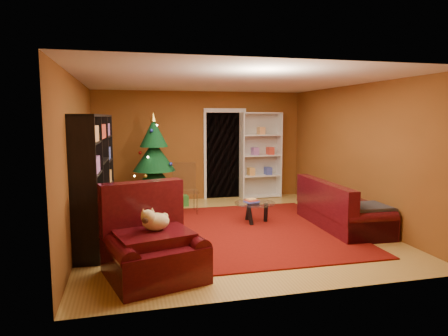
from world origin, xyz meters
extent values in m
cube|color=#AC8A3E|center=(0.00, 0.00, -0.03)|extent=(5.00, 5.50, 0.05)
cube|color=silver|center=(0.00, 0.00, 2.62)|extent=(5.00, 5.50, 0.05)
cube|color=brown|center=(0.00, 2.77, 1.30)|extent=(5.00, 0.05, 2.60)
cube|color=brown|center=(-2.52, 0.00, 1.30)|extent=(0.05, 5.50, 2.60)
cube|color=brown|center=(2.52, 0.00, 1.30)|extent=(0.05, 5.50, 2.60)
cube|color=#670F09|center=(0.35, -0.20, 0.01)|extent=(3.27, 3.80, 0.02)
cube|color=teal|center=(-1.61, 1.76, 0.14)|extent=(0.32, 0.32, 0.27)
cube|color=#2B782A|center=(-0.55, 2.07, 0.12)|extent=(0.26, 0.26, 0.24)
cube|color=#9C0E0D|center=(-1.08, 2.59, 0.10)|extent=(0.24, 0.24, 0.21)
camera|label=1|loc=(-1.76, -6.73, 1.99)|focal=32.00mm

